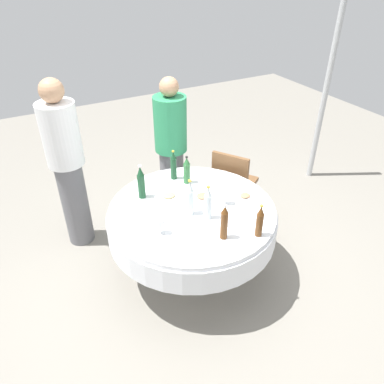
% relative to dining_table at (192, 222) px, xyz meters
% --- Properties ---
extents(ground_plane, '(10.00, 10.00, 0.00)m').
position_rel_dining_table_xyz_m(ground_plane, '(0.00, 0.00, -0.59)').
color(ground_plane, gray).
extents(dining_table, '(1.47, 1.47, 0.74)m').
position_rel_dining_table_xyz_m(dining_table, '(0.00, 0.00, 0.00)').
color(dining_table, white).
rests_on(dining_table, ground_plane).
extents(bottle_dark_green_front, '(0.06, 0.06, 0.30)m').
position_rel_dining_table_xyz_m(bottle_dark_green_front, '(-0.08, -0.52, 0.29)').
color(bottle_dark_green_front, '#194728').
rests_on(bottle_dark_green_front, dining_table).
extents(bottle_dark_green_mid, '(0.07, 0.07, 0.32)m').
position_rel_dining_table_xyz_m(bottle_dark_green_mid, '(0.31, -0.36, 0.30)').
color(bottle_dark_green_mid, '#194728').
rests_on(bottle_dark_green_mid, dining_table).
extents(bottle_clear_north, '(0.06, 0.06, 0.31)m').
position_rel_dining_table_xyz_m(bottle_clear_north, '(-0.05, 0.18, 0.29)').
color(bottle_clear_north, silver).
rests_on(bottle_clear_north, dining_table).
extents(bottle_green_near, '(0.06, 0.06, 0.28)m').
position_rel_dining_table_xyz_m(bottle_green_near, '(-0.16, -0.39, 0.28)').
color(bottle_green_near, '#2D6B38').
rests_on(bottle_green_near, dining_table).
extents(bottle_brown_left, '(0.06, 0.06, 0.29)m').
position_rel_dining_table_xyz_m(bottle_brown_left, '(-0.28, 0.56, 0.28)').
color(bottle_brown_left, '#593314').
rests_on(bottle_brown_left, dining_table).
extents(bottle_brown_south, '(0.06, 0.06, 0.31)m').
position_rel_dining_table_xyz_m(bottle_brown_south, '(-0.03, 0.46, 0.29)').
color(bottle_brown_south, '#593314').
rests_on(bottle_brown_south, dining_table).
extents(bottle_clear_inner, '(0.07, 0.07, 0.33)m').
position_rel_dining_table_xyz_m(bottle_clear_inner, '(0.05, 0.06, 0.30)').
color(bottle_clear_inner, silver).
rests_on(bottle_clear_inner, dining_table).
extents(wine_glass_near, '(0.07, 0.07, 0.16)m').
position_rel_dining_table_xyz_m(wine_glass_near, '(-0.28, 0.08, 0.26)').
color(wine_glass_near, white).
rests_on(wine_glass_near, dining_table).
extents(wine_glass_left, '(0.07, 0.07, 0.14)m').
position_rel_dining_table_xyz_m(wine_glass_left, '(0.37, 0.18, 0.25)').
color(wine_glass_left, white).
rests_on(wine_glass_left, dining_table).
extents(plate_outer, '(0.25, 0.25, 0.04)m').
position_rel_dining_table_xyz_m(plate_outer, '(0.11, -0.24, 0.16)').
color(plate_outer, white).
rests_on(plate_outer, dining_table).
extents(plate_east, '(0.21, 0.21, 0.02)m').
position_rel_dining_table_xyz_m(plate_east, '(0.35, -0.09, 0.15)').
color(plate_east, white).
rests_on(plate_east, dining_table).
extents(plate_rear, '(0.25, 0.25, 0.04)m').
position_rel_dining_table_xyz_m(plate_rear, '(-0.16, -0.09, 0.16)').
color(plate_rear, white).
rests_on(plate_rear, dining_table).
extents(plate_far, '(0.21, 0.21, 0.04)m').
position_rel_dining_table_xyz_m(plate_far, '(-0.49, 0.09, 0.16)').
color(plate_far, white).
rests_on(plate_far, dining_table).
extents(fork_mid, '(0.03, 0.18, 0.00)m').
position_rel_dining_table_xyz_m(fork_mid, '(0.30, 0.50, 0.15)').
color(fork_mid, silver).
rests_on(fork_mid, dining_table).
extents(spoon_north, '(0.18, 0.05, 0.00)m').
position_rel_dining_table_xyz_m(spoon_north, '(0.53, 0.17, 0.15)').
color(spoon_north, silver).
rests_on(spoon_north, dining_table).
extents(spoon_near, '(0.18, 0.05, 0.00)m').
position_rel_dining_table_xyz_m(spoon_near, '(-0.17, 0.37, 0.15)').
color(spoon_near, silver).
rests_on(spoon_near, dining_table).
extents(folded_napkin, '(0.14, 0.14, 0.02)m').
position_rel_dining_table_xyz_m(folded_napkin, '(-0.40, -0.18, 0.16)').
color(folded_napkin, white).
rests_on(folded_napkin, dining_table).
extents(person_front, '(0.34, 0.34, 1.59)m').
position_rel_dining_table_xyz_m(person_front, '(-0.26, -0.95, 0.24)').
color(person_front, slate).
rests_on(person_front, ground_plane).
extents(person_mid, '(0.34, 0.34, 1.72)m').
position_rel_dining_table_xyz_m(person_mid, '(0.81, -0.98, 0.31)').
color(person_mid, slate).
rests_on(person_mid, ground_plane).
extents(chair_south, '(0.55, 0.55, 0.87)m').
position_rel_dining_table_xyz_m(chair_south, '(-0.77, -0.51, -0.08)').
color(chair_south, brown).
rests_on(chair_south, ground_plane).
extents(tent_pole_main, '(0.07, 0.07, 2.35)m').
position_rel_dining_table_xyz_m(tent_pole_main, '(-2.28, -0.83, 0.58)').
color(tent_pole_main, '#B2B5B7').
rests_on(tent_pole_main, ground_plane).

